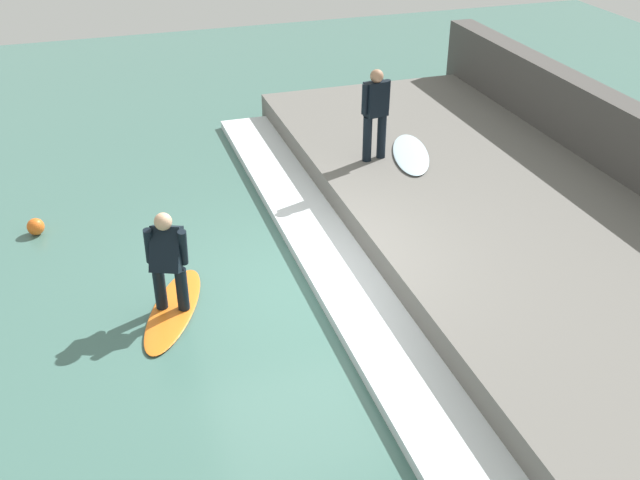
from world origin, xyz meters
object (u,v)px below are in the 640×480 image
object	(u,v)px
surfboard_waiting_near	(411,154)
marker_buoy	(36,227)
surfboard_riding	(174,309)
surfer_riding	(167,257)
surfer_waiting_near	(375,110)

from	to	relation	value
surfboard_waiting_near	marker_buoy	size ratio (longest dim) A/B	7.11
surfboard_riding	marker_buoy	world-z (taller)	marker_buoy
surfer_riding	surfboard_waiting_near	distance (m)	5.20
surfer_riding	surfboard_riding	bearing A→B (deg)	1.79
surfboard_riding	marker_buoy	xyz separation A→B (m)	(-1.70, 2.68, 0.10)
surfer_riding	surfboard_waiting_near	size ratio (longest dim) A/B	0.74
surfer_riding	surfer_waiting_near	distance (m)	4.71
surfer_waiting_near	surfboard_waiting_near	size ratio (longest dim) A/B	0.83
surfboard_waiting_near	surfer_riding	bearing A→B (deg)	-149.57
surfboard_waiting_near	marker_buoy	world-z (taller)	surfboard_waiting_near
surfer_waiting_near	marker_buoy	size ratio (longest dim) A/B	5.93
surfer_waiting_near	surfer_riding	bearing A→B (deg)	-144.76
surfboard_waiting_near	surfboard_riding	bearing A→B (deg)	-149.57
surfer_riding	surfboard_waiting_near	xyz separation A→B (m)	(4.47, 2.63, -0.29)
surfboard_riding	surfboard_waiting_near	xyz separation A→B (m)	(4.47, 2.63, 0.50)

